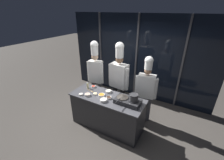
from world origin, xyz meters
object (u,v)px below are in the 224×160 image
at_px(prep_bowl_ginger, 95,94).
at_px(stock_pot, 134,97).
at_px(squeeze_bottle_oil, 88,85).
at_px(chef_line, 146,86).
at_px(prep_bowl_rice, 103,100).
at_px(portable_stove, 128,101).
at_px(frying_pan, 122,96).
at_px(prep_bowl_onion, 81,94).
at_px(serving_spoon_slotted, 91,91).
at_px(prep_bowl_chili_flakes, 93,86).
at_px(prep_bowl_soy_glaze, 109,98).
at_px(chef_head, 96,70).
at_px(prep_bowl_carrots, 102,95).
at_px(prep_bowl_shrimp, 88,95).
at_px(prep_bowl_garlic, 109,91).
at_px(chef_sous, 119,75).

bearing_deg(prep_bowl_ginger, stock_pot, 3.20).
height_order(stock_pot, prep_bowl_ginger, stock_pot).
distance_m(squeeze_bottle_oil, chef_line, 1.52).
xyz_separation_m(stock_pot, prep_bowl_rice, (-0.65, -0.21, -0.16)).
height_order(portable_stove, frying_pan, frying_pan).
bearing_deg(prep_bowl_rice, chef_line, 52.10).
height_order(frying_pan, prep_bowl_onion, frying_pan).
xyz_separation_m(frying_pan, serving_spoon_slotted, (-0.90, 0.02, -0.13)).
relative_size(stock_pot, prep_bowl_chili_flakes, 1.93).
relative_size(squeeze_bottle_oil, prep_bowl_soy_glaze, 1.47).
xyz_separation_m(frying_pan, prep_bowl_soy_glaze, (-0.34, -0.04, -0.11)).
bearing_deg(prep_bowl_soy_glaze, portable_stove, 5.55).
relative_size(squeeze_bottle_oil, chef_head, 0.10).
bearing_deg(prep_bowl_rice, prep_bowl_chili_flakes, 143.83).
bearing_deg(prep_bowl_chili_flakes, chef_head, 116.56).
bearing_deg(squeeze_bottle_oil, prep_bowl_chili_flakes, 49.10).
bearing_deg(squeeze_bottle_oil, prep_bowl_onion, -79.18).
xyz_separation_m(stock_pot, prep_bowl_carrots, (-0.81, -0.03, -0.17)).
bearing_deg(squeeze_bottle_oil, prep_bowl_ginger, -25.37).
bearing_deg(stock_pot, squeeze_bottle_oil, 175.12).
bearing_deg(chef_line, chef_head, -6.75).
distance_m(squeeze_bottle_oil, prep_bowl_soy_glaze, 0.76).
distance_m(stock_pot, prep_bowl_shrimp, 1.14).
bearing_deg(prep_bowl_garlic, prep_bowl_ginger, -131.83).
xyz_separation_m(squeeze_bottle_oil, chef_sous, (0.63, 0.59, 0.19)).
height_order(frying_pan, prep_bowl_shrimp, frying_pan).
bearing_deg(chef_line, prep_bowl_ginger, 27.34).
bearing_deg(prep_bowl_soy_glaze, chef_head, 140.74).
height_order(prep_bowl_chili_flakes, serving_spoon_slotted, prep_bowl_chili_flakes).
distance_m(frying_pan, prep_bowl_shrimp, 0.88).
xyz_separation_m(stock_pot, prep_bowl_shrimp, (-1.12, -0.19, -0.16)).
relative_size(prep_bowl_garlic, chef_sous, 0.07).
bearing_deg(prep_bowl_soy_glaze, serving_spoon_slotted, 173.26).
relative_size(prep_bowl_soy_glaze, chef_sous, 0.06).
relative_size(prep_bowl_onion, chef_sous, 0.05).
bearing_deg(serving_spoon_slotted, stock_pot, -1.00).
bearing_deg(prep_bowl_ginger, chef_sous, 70.34).
bearing_deg(chef_sous, prep_bowl_carrots, 89.17).
height_order(frying_pan, squeeze_bottle_oil, squeeze_bottle_oil).
relative_size(prep_bowl_ginger, prep_bowl_onion, 1.07).
distance_m(prep_bowl_soy_glaze, chef_sous, 0.80).
height_order(frying_pan, serving_spoon_slotted, frying_pan).
bearing_deg(prep_bowl_chili_flakes, prep_bowl_soy_glaze, -23.26).
bearing_deg(prep_bowl_shrimp, prep_bowl_garlic, 47.53).
relative_size(portable_stove, prep_bowl_shrimp, 4.20).
xyz_separation_m(prep_bowl_garlic, prep_bowl_carrots, (-0.06, -0.24, -0.00)).
xyz_separation_m(prep_bowl_garlic, prep_bowl_shrimp, (-0.36, -0.39, 0.00)).
relative_size(prep_bowl_shrimp, serving_spoon_slotted, 0.62).
relative_size(prep_bowl_ginger, chef_sous, 0.05).
bearing_deg(prep_bowl_shrimp, chef_head, 111.99).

